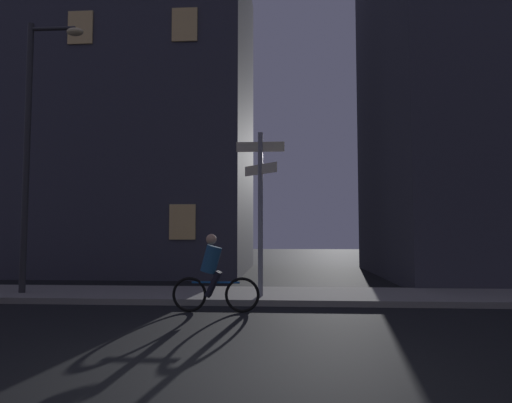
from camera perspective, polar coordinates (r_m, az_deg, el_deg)
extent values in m
plane|color=black|center=(5.60, -3.81, -20.95)|extent=(80.00, 80.00, 0.00)
cube|color=gray|center=(11.66, 0.21, -11.63)|extent=(40.00, 2.54, 0.14)
cylinder|color=gray|center=(11.00, 0.56, -1.46)|extent=(0.12, 0.12, 3.93)
cube|color=beige|center=(11.18, 0.55, 6.84)|extent=(1.17, 0.03, 0.24)
cube|color=beige|center=(11.09, 0.55, 4.04)|extent=(0.82, 0.82, 0.24)
cylinder|color=#2D2D30|center=(13.12, -26.70, 5.16)|extent=(0.16, 0.16, 6.94)
cylinder|color=#2D2D30|center=(13.74, -24.00, 19.09)|extent=(1.19, 0.10, 0.10)
ellipsoid|color=#F9E099|center=(13.45, -21.64, 19.07)|extent=(0.44, 0.28, 0.20)
torus|color=black|center=(9.59, -1.73, -11.57)|extent=(0.72, 0.06, 0.72)
torus|color=black|center=(9.75, -8.31, -11.40)|extent=(0.72, 0.06, 0.72)
cylinder|color=#1959A5|center=(9.62, -5.04, -10.02)|extent=(1.00, 0.05, 0.04)
cylinder|color=navy|center=(9.60, -5.62, -7.19)|extent=(0.45, 0.32, 0.61)
sphere|color=tan|center=(9.59, -5.60, -4.71)|extent=(0.22, 0.22, 0.22)
cylinder|color=black|center=(9.72, -5.26, -10.14)|extent=(0.34, 0.12, 0.55)
cylinder|color=black|center=(9.55, -5.43, -10.25)|extent=(0.34, 0.12, 0.55)
cube|color=#383842|center=(21.20, -16.71, 10.05)|extent=(11.25, 7.81, 13.37)
cube|color=#F2C672|center=(15.74, -9.16, -2.53)|extent=(0.90, 0.06, 1.20)
cube|color=#F2C672|center=(18.45, -21.06, 19.59)|extent=(0.90, 0.06, 1.20)
cube|color=#F2C672|center=(17.33, -8.90, 20.97)|extent=(0.90, 0.06, 1.20)
cube|color=#383842|center=(20.11, 26.54, 16.21)|extent=(8.07, 9.29, 16.82)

